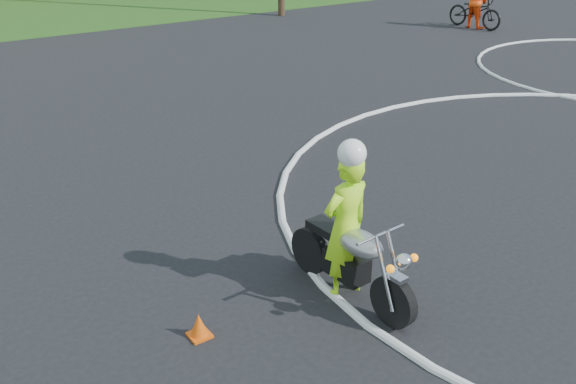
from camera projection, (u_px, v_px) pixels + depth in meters
grass_strip at (112, 7)px, 28.38m from camera, size 120.00×10.00×0.02m
primary_motorcycle at (352, 260)px, 7.71m from camera, size 0.74×2.10×1.11m
rider_primary_grp at (346, 222)px, 7.62m from camera, size 0.70×0.49×2.05m
rider_second_grp at (476, 7)px, 23.73m from camera, size 0.98×2.31×2.17m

